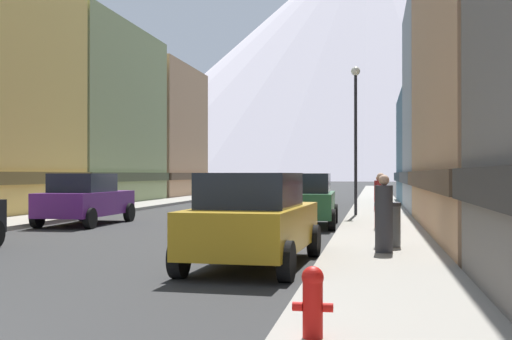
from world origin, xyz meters
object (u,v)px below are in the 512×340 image
(car_left_1, at_px, (85,199))
(car_right_1, at_px, (306,200))
(fire_hydrant_near, at_px, (313,300))
(streetlamp_right, at_px, (356,118))
(pedestrian_0, at_px, (378,195))
(car_right_0, at_px, (254,219))
(trash_bin_right, at_px, (388,224))
(car_driving_0, at_px, (282,184))
(pedestrian_1, at_px, (381,203))
(pedestrian_2, at_px, (384,217))
(car_driving_1, at_px, (242,189))

(car_left_1, height_order, car_right_1, same)
(fire_hydrant_near, xyz_separation_m, streetlamp_right, (-0.10, 19.22, 3.46))
(fire_hydrant_near, distance_m, pedestrian_0, 22.43)
(car_right_0, xyz_separation_m, trash_bin_right, (2.55, 2.57, -0.26))
(car_left_1, xyz_separation_m, trash_bin_right, (10.15, -6.24, -0.26))
(car_driving_0, distance_m, fire_hydrant_near, 48.19)
(streetlamp_right, bearing_deg, fire_hydrant_near, -89.70)
(car_driving_0, xyz_separation_m, streetlamp_right, (6.95, -28.45, 3.09))
(streetlamp_right, bearing_deg, pedestrian_1, -81.69)
(pedestrian_2, xyz_separation_m, streetlamp_right, (-0.90, 12.12, 3.10))
(car_left_1, xyz_separation_m, car_driving_1, (2.20, 16.10, 0.00))
(car_driving_1, distance_m, fire_hydrant_near, 31.36)
(car_left_1, distance_m, fire_hydrant_near, 17.16)
(pedestrian_1, bearing_deg, pedestrian_0, 90.00)
(car_right_0, bearing_deg, streetlamp_right, 83.48)
(fire_hydrant_near, bearing_deg, pedestrian_0, 87.96)
(car_right_0, relative_size, pedestrian_2, 2.81)
(pedestrian_2, bearing_deg, car_driving_0, 100.95)
(car_driving_0, bearing_deg, car_right_0, -82.68)
(car_right_1, relative_size, pedestrian_2, 2.80)
(car_driving_0, bearing_deg, pedestrian_2, -79.05)
(car_driving_0, distance_m, car_driving_1, 17.12)
(car_right_0, relative_size, pedestrian_0, 2.93)
(car_right_1, height_order, pedestrian_0, car_right_1)
(car_right_0, distance_m, trash_bin_right, 3.63)
(fire_hydrant_near, relative_size, pedestrian_0, 0.46)
(trash_bin_right, bearing_deg, pedestrian_2, -95.14)
(fire_hydrant_near, xyz_separation_m, pedestrian_1, (0.80, 13.06, 0.38))
(car_driving_0, relative_size, fire_hydrant_near, 6.25)
(pedestrian_1, bearing_deg, car_right_1, 139.96)
(car_left_1, height_order, trash_bin_right, car_left_1)
(car_right_0, distance_m, pedestrian_0, 16.95)
(car_right_0, bearing_deg, pedestrian_0, 81.68)
(car_right_1, relative_size, fire_hydrant_near, 6.34)
(car_right_1, relative_size, car_driving_1, 1.01)
(car_right_0, height_order, pedestrian_0, car_right_0)
(car_right_0, height_order, car_right_1, same)
(pedestrian_2, height_order, streetlamp_right, streetlamp_right)
(pedestrian_2, bearing_deg, streetlamp_right, 94.25)
(pedestrian_2, bearing_deg, trash_bin_right, 84.86)
(trash_bin_right, relative_size, streetlamp_right, 0.17)
(car_right_1, xyz_separation_m, trash_bin_right, (2.55, -6.91, -0.26))
(car_right_0, height_order, pedestrian_1, pedestrian_1)
(car_left_1, xyz_separation_m, pedestrian_2, (10.05, -7.35, -0.02))
(pedestrian_0, bearing_deg, pedestrian_2, -90.00)
(car_right_0, relative_size, car_driving_0, 1.02)
(car_driving_1, height_order, trash_bin_right, car_driving_1)
(fire_hydrant_near, xyz_separation_m, pedestrian_0, (0.80, 22.41, 0.32))
(car_right_0, relative_size, car_right_1, 1.00)
(car_driving_1, height_order, fire_hydrant_near, car_driving_1)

